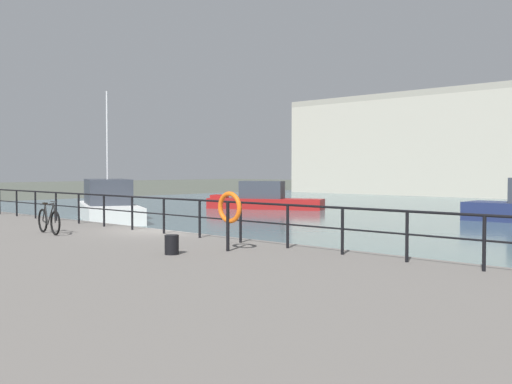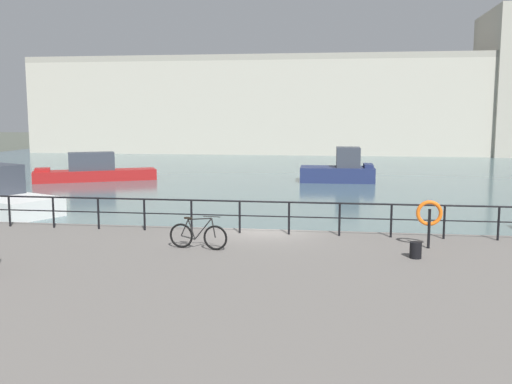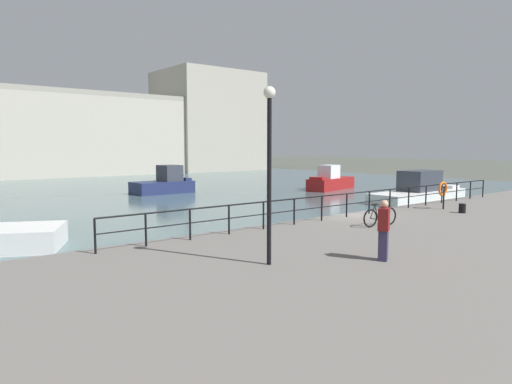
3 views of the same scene
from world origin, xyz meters
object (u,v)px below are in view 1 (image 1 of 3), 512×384
object	(u,v)px
parked_bicycle	(49,221)
life_ring_stand	(229,209)
mooring_bollard	(172,245)
moored_cabin_cruiser	(263,199)
moored_green_narrowboat	(108,204)

from	to	relation	value
parked_bicycle	life_ring_stand	xyz separation A→B (m)	(6.59, 1.07, 0.59)
parked_bicycle	life_ring_stand	size ratio (longest dim) A/B	1.26
mooring_bollard	parked_bicycle	bearing A→B (deg)	177.84
moored_cabin_cruiser	mooring_bollard	distance (m)	31.44
moored_cabin_cruiser	life_ring_stand	xyz separation A→B (m)	(20.30, -23.14, 1.30)
mooring_bollard	life_ring_stand	distance (m)	1.59
life_ring_stand	moored_cabin_cruiser	bearing A→B (deg)	131.25
moored_green_narrowboat	life_ring_stand	size ratio (longest dim) A/B	6.78
moored_cabin_cruiser	moored_green_narrowboat	bearing A→B (deg)	63.24
moored_green_narrowboat	moored_cabin_cruiser	distance (m)	13.25
life_ring_stand	parked_bicycle	bearing A→B (deg)	-170.79
moored_green_narrowboat	life_ring_stand	xyz separation A→B (m)	(20.47, -9.89, 1.10)
parked_bicycle	moored_cabin_cruiser	bearing A→B (deg)	127.61
moored_green_narrowboat	life_ring_stand	world-z (taller)	moored_green_narrowboat
mooring_bollard	life_ring_stand	world-z (taller)	life_ring_stand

